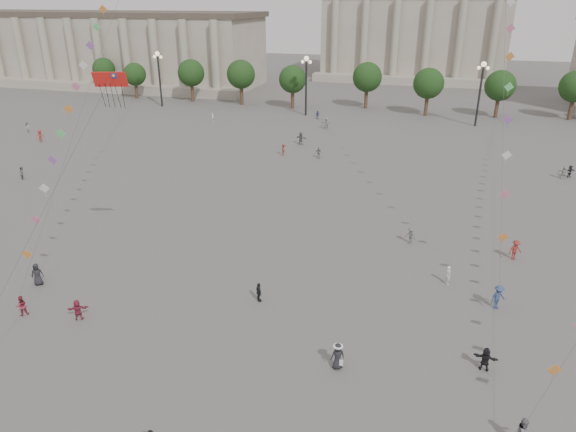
# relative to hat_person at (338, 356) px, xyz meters

# --- Properties ---
(ground) EXTENTS (360.00, 360.00, 0.00)m
(ground) POSITION_rel_hat_person_xyz_m (-5.01, -1.85, -0.89)
(ground) COLOR #53504E
(ground) RESTS_ON ground
(hall_west) EXTENTS (84.00, 26.22, 17.20)m
(hall_west) POSITION_rel_hat_person_xyz_m (-80.01, 92.04, 7.54)
(hall_west) COLOR gray
(hall_west) RESTS_ON ground
(hall_central) EXTENTS (48.30, 34.30, 35.50)m
(hall_central) POSITION_rel_hat_person_xyz_m (-5.01, 127.37, 13.35)
(hall_central) COLOR gray
(hall_central) RESTS_ON ground
(tree_row) EXTENTS (137.12, 5.12, 8.00)m
(tree_row) POSITION_rel_hat_person_xyz_m (-5.01, 76.15, 4.51)
(tree_row) COLOR #3C2E1E
(tree_row) RESTS_ON ground
(lamp_post_far_west) EXTENTS (2.00, 0.90, 10.65)m
(lamp_post_far_west) POSITION_rel_hat_person_xyz_m (-50.01, 68.15, 6.47)
(lamp_post_far_west) COLOR #262628
(lamp_post_far_west) RESTS_ON ground
(lamp_post_mid_west) EXTENTS (2.00, 0.90, 10.65)m
(lamp_post_mid_west) POSITION_rel_hat_person_xyz_m (-20.01, 68.15, 6.47)
(lamp_post_mid_west) COLOR #262628
(lamp_post_mid_west) RESTS_ON ground
(lamp_post_mid_east) EXTENTS (2.00, 0.90, 10.65)m
(lamp_post_mid_east) POSITION_rel_hat_person_xyz_m (9.99, 68.15, 6.47)
(lamp_post_mid_east) COLOR #262628
(lamp_post_mid_east) RESTS_ON ground
(person_crowd_0) EXTENTS (0.91, 0.88, 1.53)m
(person_crowd_0) POSITION_rel_hat_person_xyz_m (-17.17, 65.73, -0.12)
(person_crowd_0) COLOR navy
(person_crowd_0) RESTS_ON ground
(person_crowd_1) EXTENTS (1.08, 1.07, 1.76)m
(person_crowd_1) POSITION_rel_hat_person_xyz_m (-60.03, 42.57, -0.01)
(person_crowd_1) COLOR #AEAFAA
(person_crowd_1) RESTS_ON ground
(person_crowd_2) EXTENTS (1.32, 1.40, 1.90)m
(person_crowd_2) POSITION_rel_hat_person_xyz_m (-53.50, 37.85, 0.06)
(person_crowd_2) COLOR maroon
(person_crowd_2) RESTS_ON ground
(person_crowd_3) EXTENTS (1.44, 0.61, 1.51)m
(person_crowd_3) POSITION_rel_hat_person_xyz_m (8.29, 2.32, -0.13)
(person_crowd_3) COLOR black
(person_crowd_3) RESTS_ON ground
(person_crowd_4) EXTENTS (1.84, 1.12, 1.89)m
(person_crowd_4) POSITION_rel_hat_person_xyz_m (-13.94, 58.77, 0.06)
(person_crowd_4) COLOR #B3B2AF
(person_crowd_4) RESTS_ON ground
(person_crowd_6) EXTENTS (1.16, 1.00, 1.56)m
(person_crowd_6) POSITION_rel_hat_person_xyz_m (2.83, 18.29, -0.11)
(person_crowd_6) COLOR #58595D
(person_crowd_6) RESTS_ON ground
(person_crowd_7) EXTENTS (1.51, 0.71, 1.57)m
(person_crowd_7) POSITION_rel_hat_person_xyz_m (19.19, 41.82, -0.10)
(person_crowd_7) COLOR #B1B2AE
(person_crowd_7) RESTS_ON ground
(person_crowd_8) EXTENTS (1.32, 1.14, 1.77)m
(person_crowd_8) POSITION_rel_hat_person_xyz_m (11.39, 17.69, -0.00)
(person_crowd_8) COLOR maroon
(person_crowd_8) RESTS_ON ground
(person_crowd_9) EXTENTS (1.33, 1.25, 1.50)m
(person_crowd_9) POSITION_rel_hat_person_xyz_m (20.02, 42.62, -0.14)
(person_crowd_9) COLOR black
(person_crowd_9) RESTS_ON ground
(person_crowd_10) EXTENTS (0.41, 0.59, 1.55)m
(person_crowd_10) POSITION_rel_hat_person_xyz_m (-34.32, 58.16, -0.11)
(person_crowd_10) COLOR silver
(person_crowd_10) RESTS_ON ground
(person_crowd_12) EXTENTS (1.83, 1.02, 1.88)m
(person_crowd_12) POSITION_rel_hat_person_xyz_m (-15.35, 47.81, 0.05)
(person_crowd_12) COLOR #57575B
(person_crowd_12) RESTS_ON ground
(person_crowd_13) EXTENTS (0.59, 0.66, 1.52)m
(person_crowd_13) POSITION_rel_hat_person_xyz_m (6.10, 11.97, -0.13)
(person_crowd_13) COLOR silver
(person_crowd_13) RESTS_ON ground
(person_crowd_16) EXTENTS (0.90, 0.38, 1.52)m
(person_crowd_16) POSITION_rel_hat_person_xyz_m (-11.21, 41.73, -0.13)
(person_crowd_16) COLOR slate
(person_crowd_16) RESTS_ON ground
(person_crowd_17) EXTENTS (1.09, 1.20, 1.62)m
(person_crowd_17) POSITION_rel_hat_person_xyz_m (-16.19, 41.72, -0.08)
(person_crowd_17) COLOR maroon
(person_crowd_17) RESTS_ON ground
(person_crowd_19) EXTENTS (0.91, 0.97, 1.59)m
(person_crowd_19) POSITION_rel_hat_person_xyz_m (-43.24, 22.88, -0.09)
(person_crowd_19) COLOR slate
(person_crowd_19) RESTS_ON ground
(person_crowd_20) EXTENTS (1.03, 0.95, 1.76)m
(person_crowd_20) POSITION_rel_hat_person_xyz_m (-23.75, 2.90, -0.00)
(person_crowd_20) COLOR black
(person_crowd_20) RESTS_ON ground
(tourist_1) EXTENTS (0.84, 0.90, 1.49)m
(tourist_1) POSITION_rel_hat_person_xyz_m (-6.87, 5.51, -0.14)
(tourist_1) COLOR black
(tourist_1) RESTS_ON ground
(tourist_2) EXTENTS (1.42, 1.06, 1.49)m
(tourist_2) POSITION_rel_hat_person_xyz_m (-17.85, -0.13, -0.14)
(tourist_2) COLOR #972941
(tourist_2) RESTS_ON ground
(kite_flyer_0) EXTENTS (0.91, 0.91, 1.48)m
(kite_flyer_0) POSITION_rel_hat_person_xyz_m (-21.87, -0.80, -0.14)
(kite_flyer_0) COLOR maroon
(kite_flyer_0) RESTS_ON ground
(kite_flyer_1) EXTENTS (1.34, 1.30, 1.84)m
(kite_flyer_1) POSITION_rel_hat_person_xyz_m (9.46, 9.42, 0.03)
(kite_flyer_1) COLOR navy
(kite_flyer_1) RESTS_ON ground
(hat_person) EXTENTS (0.98, 0.86, 1.69)m
(hat_person) POSITION_rel_hat_person_xyz_m (0.00, 0.00, 0.00)
(hat_person) COLOR black
(hat_person) RESTS_ON ground
(dragon_kite) EXTENTS (2.25, 7.80, 19.88)m
(dragon_kite) POSITION_rel_hat_person_xyz_m (-16.95, 5.39, 13.52)
(dragon_kite) COLOR red
(dragon_kite) RESTS_ON ground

